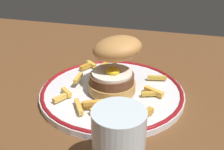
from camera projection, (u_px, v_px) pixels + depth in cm
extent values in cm
cube|color=brown|center=(93.00, 109.00, 53.98)|extent=(124.52, 99.53, 4.00)
cylinder|color=silver|center=(112.00, 92.00, 54.85)|extent=(29.23, 29.23, 1.20)
torus|color=maroon|center=(112.00, 90.00, 54.58)|extent=(28.83, 28.83, 0.80)
cylinder|color=#C08B47|center=(112.00, 86.00, 53.26)|extent=(9.40, 9.40, 1.80)
cylinder|color=brown|center=(112.00, 78.00, 52.46)|extent=(8.72, 8.72, 1.82)
cylinder|color=white|center=(112.00, 73.00, 51.94)|extent=(7.91, 7.91, 0.50)
ellipsoid|color=yellow|center=(113.00, 71.00, 51.13)|extent=(2.60, 2.60, 1.40)
ellipsoid|color=#C58646|center=(117.00, 49.00, 51.54)|extent=(11.66, 11.13, 6.21)
cube|color=gold|center=(79.00, 107.00, 47.57)|extent=(3.18, 4.22, 0.81)
cube|color=#EFB243|center=(154.00, 92.00, 52.25)|extent=(4.14, 2.71, 0.93)
cube|color=gold|center=(86.00, 66.00, 62.81)|extent=(2.28, 3.23, 0.92)
cube|color=gold|center=(96.00, 103.00, 47.24)|extent=(4.25, 2.54, 0.81)
cube|color=gold|center=(144.00, 114.00, 45.32)|extent=(2.99, 4.02, 0.99)
cube|color=gold|center=(151.00, 94.00, 51.75)|extent=(3.62, 1.98, 0.74)
cube|color=#EDA94E|center=(106.00, 71.00, 60.65)|extent=(1.27, 3.62, 0.75)
cube|color=gold|center=(100.00, 109.00, 46.75)|extent=(3.29, 3.12, 0.90)
cube|color=#EAB74C|center=(60.00, 98.00, 50.19)|extent=(2.07, 2.98, 0.82)
cube|color=gold|center=(103.00, 69.00, 61.54)|extent=(2.76, 3.43, 0.88)
cube|color=#EFB743|center=(66.00, 92.00, 52.14)|extent=(2.87, 2.54, 0.85)
cube|color=gold|center=(78.00, 78.00, 55.87)|extent=(0.97, 3.88, 0.79)
cube|color=gold|center=(103.00, 67.00, 62.60)|extent=(1.64, 3.63, 0.95)
cube|color=gold|center=(157.00, 78.00, 57.75)|extent=(4.08, 1.65, 0.78)
cube|color=gold|center=(119.00, 115.00, 43.89)|extent=(3.40, 2.09, 0.82)
cube|color=gold|center=(91.00, 64.00, 64.05)|extent=(3.04, 2.53, 0.85)
cube|color=gold|center=(114.00, 63.00, 60.06)|extent=(1.80, 3.33, 0.94)
cube|color=#CB8933|center=(93.00, 107.00, 47.53)|extent=(4.76, 0.92, 0.87)
cylinder|color=silver|center=(119.00, 146.00, 33.64)|extent=(6.74, 6.74, 10.51)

